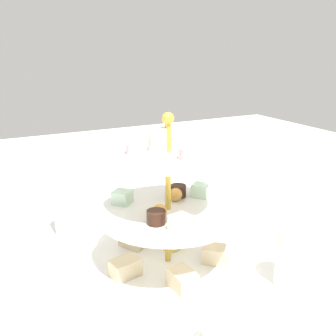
{
  "coord_description": "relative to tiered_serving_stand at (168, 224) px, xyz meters",
  "views": [
    {
      "loc": [
        -0.54,
        0.28,
        0.38
      ],
      "look_at": [
        0.0,
        0.0,
        0.18
      ],
      "focal_mm": 41.0,
      "sensor_mm": 36.0,
      "label": 1
    }
  ],
  "objects": [
    {
      "name": "ground_plane",
      "position": [
        -0.0,
        0.0,
        -0.08
      ],
      "size": [
        2.4,
        2.4,
        0.0
      ],
      "primitive_type": "plane",
      "color": "white"
    },
    {
      "name": "water_glass_mid_back",
      "position": [
        -0.14,
        -0.16,
        -0.04
      ],
      "size": [
        0.06,
        0.06,
        0.09
      ],
      "primitive_type": "cylinder",
      "color": "silver",
      "rests_on": "ground_plane"
    },
    {
      "name": "tiered_serving_stand",
      "position": [
        0.0,
        0.0,
        0.0
      ],
      "size": [
        0.3,
        0.3,
        0.28
      ],
      "color": "white",
      "rests_on": "ground_plane"
    },
    {
      "name": "butter_knife_left",
      "position": [
        0.19,
        -0.22,
        -0.08
      ],
      "size": [
        0.15,
        0.11,
        0.0
      ],
      "primitive_type": "cube",
      "rotation": [
        0.0,
        0.0,
        0.58
      ],
      "color": "silver",
      "rests_on": "ground_plane"
    },
    {
      "name": "water_glass_tall_right",
      "position": [
        0.2,
        0.12,
        -0.02
      ],
      "size": [
        0.07,
        0.07,
        0.12
      ],
      "primitive_type": "cylinder",
      "color": "silver",
      "rests_on": "ground_plane"
    }
  ]
}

